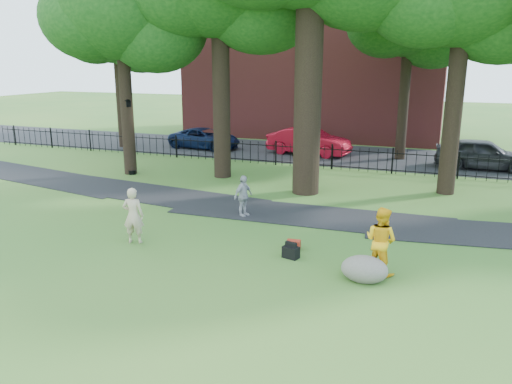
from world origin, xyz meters
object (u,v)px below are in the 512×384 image
at_px(lamppost, 130,137).
at_px(red_sedan, 309,141).
at_px(man, 381,241).
at_px(boulder, 365,267).
at_px(woman, 133,215).

distance_m(lamppost, red_sedan, 10.58).
bearing_deg(lamppost, red_sedan, 75.25).
xyz_separation_m(man, red_sedan, (-6.12, 15.73, -0.09)).
bearing_deg(man, boulder, 88.46).
xyz_separation_m(woman, man, (7.26, 0.38, 0.03)).
relative_size(woman, man, 0.97).
relative_size(man, lamppost, 0.48).
bearing_deg(woman, man, 166.92).
bearing_deg(woman, boulder, 162.22).
bearing_deg(red_sedan, woman, -176.62).
bearing_deg(boulder, lamppost, 146.85).
distance_m(woman, lamppost, 9.75).
height_order(woman, boulder, woman).
distance_m(man, boulder, 0.85).
bearing_deg(man, lamppost, -5.63).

